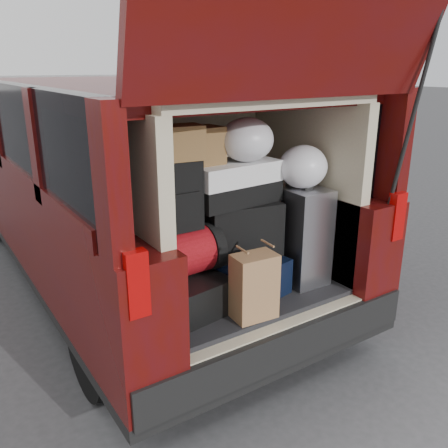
{
  "coord_description": "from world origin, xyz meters",
  "views": [
    {
      "loc": [
        -1.56,
        -2.05,
        1.9
      ],
      "look_at": [
        -0.06,
        0.2,
        0.99
      ],
      "focal_mm": 38.0,
      "sensor_mm": 36.0,
      "label": 1
    }
  ],
  "objects_px": {
    "kraft_bag": "(254,286)",
    "black_soft_case": "(241,228)",
    "red_duffel": "(182,252)",
    "navy_hardshell": "(239,274)",
    "backpack": "(175,195)",
    "silver_roller": "(297,233)",
    "twotone_duffel": "(233,183)",
    "black_hardshell": "(182,291)"
  },
  "relations": [
    {
      "from": "navy_hardshell",
      "to": "red_duffel",
      "type": "relative_size",
      "value": 1.22
    },
    {
      "from": "kraft_bag",
      "to": "red_duffel",
      "type": "height_order",
      "value": "red_duffel"
    },
    {
      "from": "kraft_bag",
      "to": "black_soft_case",
      "type": "xyz_separation_m",
      "value": [
        0.17,
        0.36,
        0.2
      ]
    },
    {
      "from": "black_hardshell",
      "to": "backpack",
      "type": "relative_size",
      "value": 1.33
    },
    {
      "from": "red_duffel",
      "to": "twotone_duffel",
      "type": "distance_m",
      "value": 0.52
    },
    {
      "from": "black_soft_case",
      "to": "twotone_duffel",
      "type": "xyz_separation_m",
      "value": [
        -0.05,
        0.03,
        0.29
      ]
    },
    {
      "from": "red_duffel",
      "to": "navy_hardshell",
      "type": "bearing_deg",
      "value": -3.31
    },
    {
      "from": "red_duffel",
      "to": "twotone_duffel",
      "type": "xyz_separation_m",
      "value": [
        0.39,
        0.07,
        0.34
      ]
    },
    {
      "from": "backpack",
      "to": "black_hardshell",
      "type": "bearing_deg",
      "value": -26.49
    },
    {
      "from": "navy_hardshell",
      "to": "kraft_bag",
      "type": "distance_m",
      "value": 0.35
    },
    {
      "from": "silver_roller",
      "to": "red_duffel",
      "type": "distance_m",
      "value": 0.82
    },
    {
      "from": "black_hardshell",
      "to": "silver_roller",
      "type": "distance_m",
      "value": 0.86
    },
    {
      "from": "black_soft_case",
      "to": "navy_hardshell",
      "type": "bearing_deg",
      "value": -124.08
    },
    {
      "from": "backpack",
      "to": "twotone_duffel",
      "type": "xyz_separation_m",
      "value": [
        0.42,
        0.05,
        0.01
      ]
    },
    {
      "from": "silver_roller",
      "to": "kraft_bag",
      "type": "xyz_separation_m",
      "value": [
        -0.55,
        -0.27,
        -0.12
      ]
    },
    {
      "from": "silver_roller",
      "to": "navy_hardshell",
      "type": "bearing_deg",
      "value": 175.17
    },
    {
      "from": "navy_hardshell",
      "to": "black_soft_case",
      "type": "relative_size",
      "value": 1.11
    },
    {
      "from": "silver_roller",
      "to": "black_soft_case",
      "type": "relative_size",
      "value": 1.35
    },
    {
      "from": "navy_hardshell",
      "to": "backpack",
      "type": "height_order",
      "value": "backpack"
    },
    {
      "from": "backpack",
      "to": "twotone_duffel",
      "type": "bearing_deg",
      "value": 8.5
    },
    {
      "from": "silver_roller",
      "to": "backpack",
      "type": "height_order",
      "value": "backpack"
    },
    {
      "from": "silver_roller",
      "to": "twotone_duffel",
      "type": "distance_m",
      "value": 0.58
    },
    {
      "from": "kraft_bag",
      "to": "twotone_duffel",
      "type": "height_order",
      "value": "twotone_duffel"
    },
    {
      "from": "black_hardshell",
      "to": "kraft_bag",
      "type": "height_order",
      "value": "kraft_bag"
    },
    {
      "from": "twotone_duffel",
      "to": "red_duffel",
      "type": "bearing_deg",
      "value": -173.97
    },
    {
      "from": "navy_hardshell",
      "to": "backpack",
      "type": "bearing_deg",
      "value": 166.91
    },
    {
      "from": "navy_hardshell",
      "to": "twotone_duffel",
      "type": "relative_size",
      "value": 0.92
    },
    {
      "from": "black_soft_case",
      "to": "twotone_duffel",
      "type": "distance_m",
      "value": 0.3
    },
    {
      "from": "black_hardshell",
      "to": "silver_roller",
      "type": "bearing_deg",
      "value": -12.13
    },
    {
      "from": "navy_hardshell",
      "to": "black_soft_case",
      "type": "height_order",
      "value": "black_soft_case"
    },
    {
      "from": "kraft_bag",
      "to": "red_duffel",
      "type": "relative_size",
      "value": 0.89
    },
    {
      "from": "silver_roller",
      "to": "kraft_bag",
      "type": "bearing_deg",
      "value": -151.83
    },
    {
      "from": "backpack",
      "to": "silver_roller",
      "type": "bearing_deg",
      "value": -3.25
    },
    {
      "from": "twotone_duffel",
      "to": "black_hardshell",
      "type": "bearing_deg",
      "value": -175.1
    },
    {
      "from": "black_hardshell",
      "to": "kraft_bag",
      "type": "bearing_deg",
      "value": -57.55
    },
    {
      "from": "black_hardshell",
      "to": "red_duffel",
      "type": "bearing_deg",
      "value": -52.28
    },
    {
      "from": "silver_roller",
      "to": "twotone_duffel",
      "type": "relative_size",
      "value": 1.11
    },
    {
      "from": "backpack",
      "to": "twotone_duffel",
      "type": "distance_m",
      "value": 0.42
    },
    {
      "from": "silver_roller",
      "to": "kraft_bag",
      "type": "height_order",
      "value": "silver_roller"
    },
    {
      "from": "navy_hardshell",
      "to": "kraft_bag",
      "type": "xyz_separation_m",
      "value": [
        -0.12,
        -0.32,
        0.08
      ]
    },
    {
      "from": "silver_roller",
      "to": "backpack",
      "type": "xyz_separation_m",
      "value": [
        -0.85,
        0.07,
        0.37
      ]
    },
    {
      "from": "kraft_bag",
      "to": "twotone_duffel",
      "type": "bearing_deg",
      "value": 77.82
    }
  ]
}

